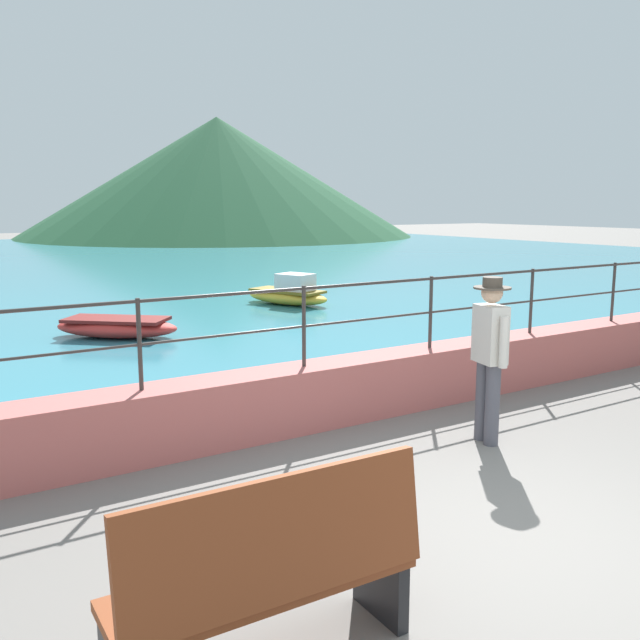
# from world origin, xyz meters

# --- Properties ---
(ground_plane) EXTENTS (120.00, 120.00, 0.00)m
(ground_plane) POSITION_xyz_m (0.00, 0.00, 0.00)
(ground_plane) COLOR slate
(promenade_wall) EXTENTS (20.00, 0.56, 0.70)m
(promenade_wall) POSITION_xyz_m (0.00, 3.20, 0.35)
(promenade_wall) COLOR #BC605B
(promenade_wall) RESTS_ON ground
(railing) EXTENTS (18.44, 0.04, 0.90)m
(railing) POSITION_xyz_m (0.00, 3.20, 1.32)
(railing) COLOR #383330
(railing) RESTS_ON promenade_wall
(lake_water) EXTENTS (64.00, 44.32, 0.06)m
(lake_water) POSITION_xyz_m (0.00, 25.84, 0.03)
(lake_water) COLOR teal
(lake_water) RESTS_ON ground
(hill_main) EXTENTS (29.18, 29.18, 8.80)m
(hill_main) POSITION_xyz_m (17.61, 44.99, 4.40)
(hill_main) COLOR #1E4C2D
(hill_main) RESTS_ON ground
(bench_main) EXTENTS (1.71, 0.59, 1.13)m
(bench_main) POSITION_xyz_m (-2.25, -0.19, 0.56)
(bench_main) COLOR brown
(bench_main) RESTS_ON ground
(person_walking) EXTENTS (0.38, 0.56, 1.75)m
(person_walking) POSITION_xyz_m (1.36, 1.74, 0.98)
(person_walking) COLOR #4C4C56
(person_walking) RESTS_ON ground
(boat_0) EXTENTS (2.32, 2.19, 0.36)m
(boat_0) POSITION_xyz_m (-0.38, 9.24, 0.26)
(boat_0) COLOR red
(boat_0) RESTS_ON lake_water
(boat_3) EXTENTS (1.69, 2.47, 0.76)m
(boat_3) POSITION_xyz_m (4.35, 11.14, 0.33)
(boat_3) COLOR gold
(boat_3) RESTS_ON lake_water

